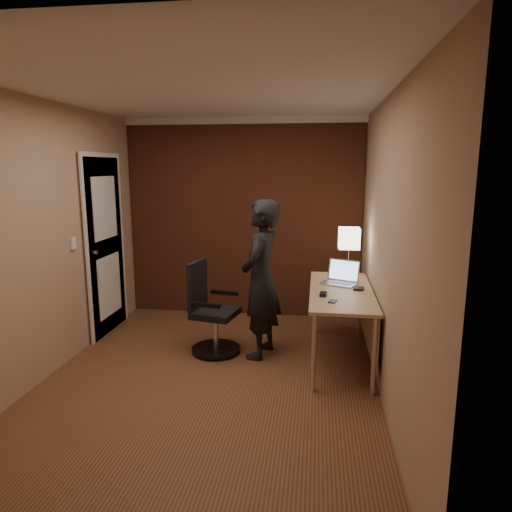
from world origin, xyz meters
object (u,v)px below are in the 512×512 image
desk_lamp (349,239)px  phone (333,301)px  laptop (341,277)px  office_chair (210,314)px  mouse (323,294)px  desk (348,303)px  wallet (359,289)px  person (261,279)px

desk_lamp → phone: bearing=-101.1°
laptop → office_chair: size_ratio=0.43×
mouse → office_chair: 1.23m
laptop → desk: bearing=-76.8°
laptop → wallet: laptop is taller
desk_lamp → person: (-0.89, -0.51, -0.35)m
laptop → mouse: laptop is taller
desk → desk_lamp: (0.02, 0.54, 0.55)m
desk → phone: phone is taller
desk → mouse: bearing=-135.4°
mouse → phone: mouse is taller
laptop → wallet: (0.16, -0.24, -0.05)m
desk → mouse: (-0.25, -0.25, 0.14)m
mouse → laptop: bearing=75.3°
phone → desk_lamp: bearing=95.1°
desk → wallet: wallet is taller
phone → office_chair: office_chair is taller
phone → mouse: bearing=131.2°
phone → person: (-0.70, 0.45, 0.06)m
wallet → desk_lamp: bearing=98.0°
phone → wallet: (0.26, 0.44, 0.01)m
office_chair → desk: bearing=-1.8°
desk → phone: (-0.17, -0.42, 0.13)m
mouse → person: person is taller
desk_lamp → phone: (-0.19, -0.97, -0.41)m
laptop → wallet: size_ratio=3.70×
laptop → office_chair: (-1.33, -0.22, -0.38)m
mouse → office_chair: office_chair is taller
laptop → person: person is taller
mouse → wallet: 0.44m
laptop → mouse: size_ratio=4.07×
phone → person: person is taller
wallet → office_chair: office_chair is taller
mouse → office_chair: (-1.14, 0.29, -0.33)m
wallet → office_chair: bearing=179.1°
office_chair → laptop: bearing=9.3°
desk → mouse: mouse is taller
desk → wallet: 0.17m
mouse → person: size_ratio=0.06×
desk → laptop: (-0.06, 0.26, 0.19)m
person → phone: bearing=68.7°
mouse → wallet: (0.34, 0.27, -0.01)m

